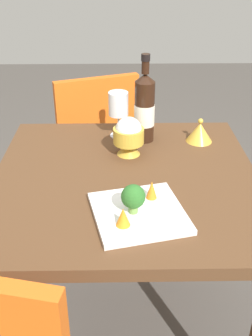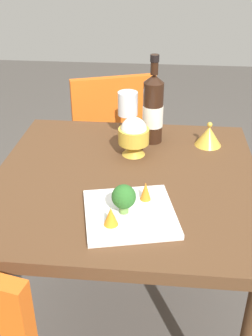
{
  "view_description": "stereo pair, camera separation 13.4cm",
  "coord_description": "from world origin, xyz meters",
  "px_view_note": "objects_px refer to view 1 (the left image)",
  "views": [
    {
      "loc": [
        1.17,
        -0.02,
        1.41
      ],
      "look_at": [
        0.0,
        0.0,
        0.75
      ],
      "focal_mm": 43.97,
      "sensor_mm": 36.0,
      "label": 1
    },
    {
      "loc": [
        1.16,
        0.11,
        1.41
      ],
      "look_at": [
        0.0,
        0.0,
        0.75
      ],
      "focal_mm": 43.97,
      "sensor_mm": 36.0,
      "label": 2
    }
  ],
  "objects_px": {
    "wine_glass": "(118,105)",
    "carrot_garnish_right": "(123,217)",
    "rice_bowl": "(129,135)",
    "rice_bowl_lid": "(200,132)",
    "wine_bottle": "(144,108)",
    "serving_plate": "(139,213)",
    "broccoli_floret": "(133,197)",
    "chair_by_wall": "(95,135)",
    "carrot_garnish_left": "(152,190)"
  },
  "relations": [
    {
      "from": "chair_by_wall",
      "to": "serving_plate",
      "type": "bearing_deg",
      "value": -98.73
    },
    {
      "from": "carrot_garnish_left",
      "to": "wine_bottle",
      "type": "bearing_deg",
      "value": 179.82
    },
    {
      "from": "rice_bowl",
      "to": "rice_bowl_lid",
      "type": "xyz_separation_m",
      "value": [
        -0.1,
        0.27,
        -0.04
      ]
    },
    {
      "from": "wine_glass",
      "to": "serving_plate",
      "type": "bearing_deg",
      "value": 6.03
    },
    {
      "from": "broccoli_floret",
      "to": "carrot_garnish_right",
      "type": "xyz_separation_m",
      "value": [
        0.06,
        -0.03,
        -0.02
      ]
    },
    {
      "from": "serving_plate",
      "to": "chair_by_wall",
      "type": "bearing_deg",
      "value": -169.28
    },
    {
      "from": "wine_glass",
      "to": "carrot_garnish_right",
      "type": "relative_size",
      "value": 3.37
    },
    {
      "from": "serving_plate",
      "to": "wine_bottle",
      "type": "bearing_deg",
      "value": 175.22
    },
    {
      "from": "wine_bottle",
      "to": "carrot_garnish_right",
      "type": "relative_size",
      "value": 6.24
    },
    {
      "from": "carrot_garnish_left",
      "to": "chair_by_wall",
      "type": "bearing_deg",
      "value": -166.05
    },
    {
      "from": "rice_bowl_lid",
      "to": "broccoli_floret",
      "type": "bearing_deg",
      "value": -29.03
    },
    {
      "from": "carrot_garnish_right",
      "to": "wine_bottle",
      "type": "bearing_deg",
      "value": 171.23
    },
    {
      "from": "rice_bowl_lid",
      "to": "serving_plate",
      "type": "xyz_separation_m",
      "value": [
        0.48,
        -0.25,
        -0.03
      ]
    },
    {
      "from": "carrot_garnish_left",
      "to": "carrot_garnish_right",
      "type": "distance_m",
      "value": 0.16
    },
    {
      "from": "serving_plate",
      "to": "rice_bowl",
      "type": "bearing_deg",
      "value": -176.88
    },
    {
      "from": "wine_bottle",
      "to": "wine_glass",
      "type": "bearing_deg",
      "value": -111.04
    },
    {
      "from": "carrot_garnish_right",
      "to": "rice_bowl",
      "type": "bearing_deg",
      "value": 176.83
    },
    {
      "from": "wine_bottle",
      "to": "serving_plate",
      "type": "distance_m",
      "value": 0.51
    },
    {
      "from": "serving_plate",
      "to": "carrot_garnish_left",
      "type": "relative_size",
      "value": 5.33
    },
    {
      "from": "serving_plate",
      "to": "broccoli_floret",
      "type": "bearing_deg",
      "value": -69.86
    },
    {
      "from": "chair_by_wall",
      "to": "rice_bowl",
      "type": "xyz_separation_m",
      "value": [
        0.57,
        0.16,
        0.27
      ]
    },
    {
      "from": "broccoli_floret",
      "to": "carrot_garnish_left",
      "type": "height_order",
      "value": "broccoli_floret"
    },
    {
      "from": "wine_bottle",
      "to": "rice_bowl_lid",
      "type": "distance_m",
      "value": 0.23
    },
    {
      "from": "wine_glass",
      "to": "serving_plate",
      "type": "relative_size",
      "value": 0.6
    },
    {
      "from": "rice_bowl_lid",
      "to": "broccoli_floret",
      "type": "height_order",
      "value": "broccoli_floret"
    },
    {
      "from": "chair_by_wall",
      "to": "carrot_garnish_left",
      "type": "height_order",
      "value": "chair_by_wall"
    },
    {
      "from": "broccoli_floret",
      "to": "rice_bowl",
      "type": "bearing_deg",
      "value": -179.37
    },
    {
      "from": "rice_bowl",
      "to": "carrot_garnish_left",
      "type": "relative_size",
      "value": 2.52
    },
    {
      "from": "wine_bottle",
      "to": "broccoli_floret",
      "type": "xyz_separation_m",
      "value": [
        0.5,
        -0.06,
        -0.07
      ]
    },
    {
      "from": "chair_by_wall",
      "to": "serving_plate",
      "type": "xyz_separation_m",
      "value": [
        0.95,
        0.18,
        0.2
      ]
    },
    {
      "from": "rice_bowl",
      "to": "carrot_garnish_right",
      "type": "xyz_separation_m",
      "value": [
        0.44,
        -0.02,
        -0.03
      ]
    },
    {
      "from": "wine_glass",
      "to": "carrot_garnish_right",
      "type": "bearing_deg",
      "value": 1.08
    },
    {
      "from": "rice_bowl",
      "to": "rice_bowl_lid",
      "type": "relative_size",
      "value": 1.42
    },
    {
      "from": "wine_bottle",
      "to": "carrot_garnish_left",
      "type": "distance_m",
      "value": 0.44
    },
    {
      "from": "rice_bowl",
      "to": "broccoli_floret",
      "type": "xyz_separation_m",
      "value": [
        0.38,
        0.0,
        -0.01
      ]
    },
    {
      "from": "wine_glass",
      "to": "rice_bowl_lid",
      "type": "relative_size",
      "value": 1.79
    },
    {
      "from": "rice_bowl",
      "to": "serving_plate",
      "type": "distance_m",
      "value": 0.38
    },
    {
      "from": "wine_glass",
      "to": "carrot_garnish_right",
      "type": "xyz_separation_m",
      "value": [
        0.6,
        0.01,
        -0.09
      ]
    },
    {
      "from": "broccoli_floret",
      "to": "wine_glass",
      "type": "bearing_deg",
      "value": -175.76
    },
    {
      "from": "wine_glass",
      "to": "carrot_garnish_left",
      "type": "xyz_separation_m",
      "value": [
        0.47,
        0.1,
        -0.08
      ]
    },
    {
      "from": "rice_bowl",
      "to": "carrot_garnish_left",
      "type": "distance_m",
      "value": 0.32
    },
    {
      "from": "broccoli_floret",
      "to": "wine_bottle",
      "type": "bearing_deg",
      "value": 173.43
    },
    {
      "from": "serving_plate",
      "to": "wine_glass",
      "type": "bearing_deg",
      "value": -173.97
    },
    {
      "from": "wine_glass",
      "to": "carrot_garnish_left",
      "type": "height_order",
      "value": "wine_glass"
    },
    {
      "from": "wine_glass",
      "to": "broccoli_floret",
      "type": "xyz_separation_m",
      "value": [
        0.54,
        0.04,
        -0.06
      ]
    },
    {
      "from": "chair_by_wall",
      "to": "broccoli_floret",
      "type": "bearing_deg",
      "value": -99.75
    },
    {
      "from": "serving_plate",
      "to": "rice_bowl_lid",
      "type": "bearing_deg",
      "value": 152.17
    },
    {
      "from": "rice_bowl",
      "to": "serving_plate",
      "type": "bearing_deg",
      "value": 3.12
    },
    {
      "from": "rice_bowl",
      "to": "wine_bottle",
      "type": "bearing_deg",
      "value": 152.3
    },
    {
      "from": "wine_bottle",
      "to": "serving_plate",
      "type": "relative_size",
      "value": 1.1
    }
  ]
}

